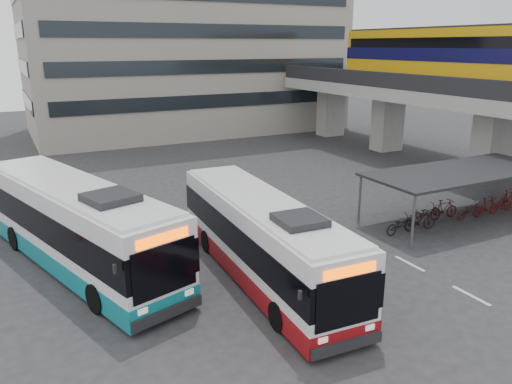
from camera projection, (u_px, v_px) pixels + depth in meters
name	position (u px, v px, depth m)	size (l,w,h in m)	color
ground	(360.00, 276.00, 18.99)	(120.00, 120.00, 0.00)	#28282B
viaduct	(450.00, 78.00, 34.91)	(8.00, 32.00, 9.68)	gray
bike_shelter	(459.00, 194.00, 24.89)	(10.00, 4.00, 2.54)	#595B60
office_block	(183.00, 2.00, 48.76)	(30.00, 15.00, 25.00)	gray
road_markings	(471.00, 296.00, 17.53)	(0.15, 7.60, 0.01)	beige
bus_main	(262.00, 239.00, 18.55)	(2.98, 11.30, 3.31)	white
bus_teal	(76.00, 225.00, 19.48)	(6.11, 12.56, 3.64)	white
pedestrian	(321.00, 275.00, 17.05)	(0.67, 0.44, 1.83)	black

